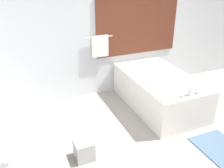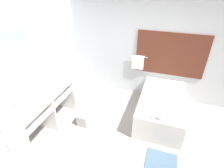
% 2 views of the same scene
% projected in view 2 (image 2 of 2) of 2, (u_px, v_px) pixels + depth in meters
% --- Properties ---
extents(ground_plane, '(16.00, 16.00, 0.00)m').
position_uv_depth(ground_plane, '(127.00, 154.00, 3.38)').
color(ground_plane, '#A8A39E').
rests_on(ground_plane, ground).
extents(wall_back_with_blinds, '(7.40, 0.13, 2.70)m').
position_uv_depth(wall_back_with_blinds, '(152.00, 50.00, 4.48)').
color(wall_back_with_blinds, silver).
rests_on(wall_back_with_blinds, ground_plane).
extents(wall_left_with_mirror, '(0.08, 7.40, 2.70)m').
position_uv_depth(wall_left_with_mirror, '(15.00, 75.00, 3.29)').
color(wall_left_with_mirror, silver).
rests_on(wall_left_with_mirror, ground_plane).
extents(vanity_counter, '(0.63, 1.62, 0.91)m').
position_uv_depth(vanity_counter, '(43.00, 104.00, 3.66)').
color(vanity_counter, white).
rests_on(vanity_counter, ground_plane).
extents(sink_faucet, '(0.09, 0.04, 0.18)m').
position_uv_depth(sink_faucet, '(40.00, 84.00, 3.71)').
color(sink_faucet, silver).
rests_on(sink_faucet, vanity_counter).
extents(bathtub, '(1.00, 1.77, 0.71)m').
position_uv_depth(bathtub, '(161.00, 106.00, 4.14)').
color(bathtub, silver).
rests_on(bathtub, ground_plane).
extents(water_bottle_1, '(0.07, 0.07, 0.23)m').
position_uv_depth(water_bottle_1, '(18.00, 103.00, 3.12)').
color(water_bottle_1, white).
rests_on(water_bottle_1, vanity_counter).
extents(waste_bin, '(0.24, 0.24, 0.28)m').
position_uv_depth(waste_bin, '(84.00, 119.00, 4.03)').
color(waste_bin, '#B2B2B2').
rests_on(waste_bin, ground_plane).
extents(bath_mat, '(0.57, 0.71, 0.02)m').
position_uv_depth(bath_mat, '(161.00, 167.00, 3.15)').
color(bath_mat, slate).
rests_on(bath_mat, ground_plane).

